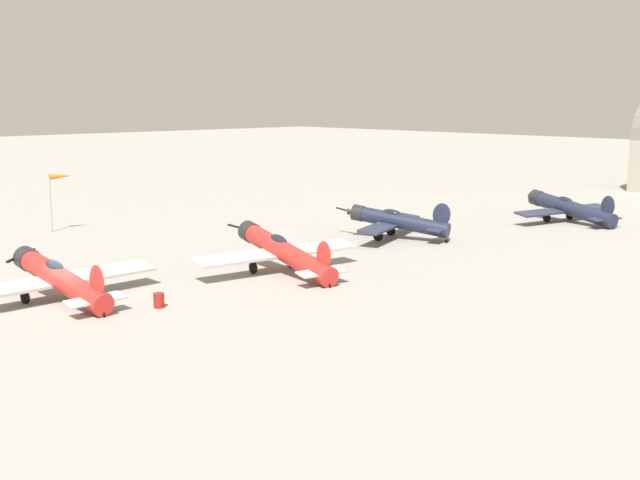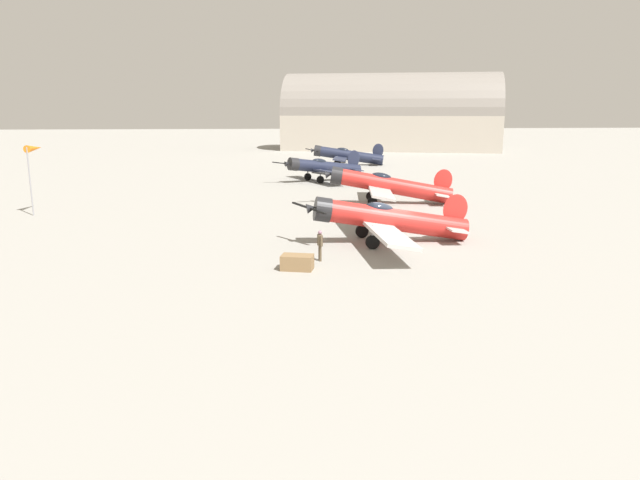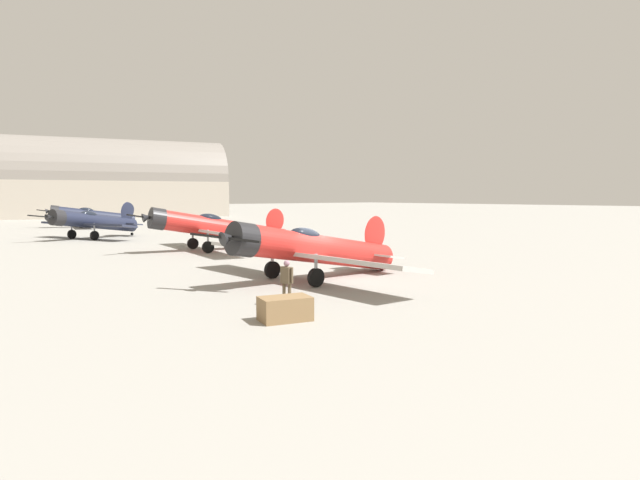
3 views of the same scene
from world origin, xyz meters
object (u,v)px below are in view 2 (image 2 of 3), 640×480
at_px(airplane_far_line, 322,167).
at_px(equipment_crate, 297,262).
at_px(airplane_mid_apron, 387,185).
at_px(ground_crew_mechanic, 320,242).
at_px(windsock_mast, 34,151).
at_px(fuel_drum, 451,223).
at_px(airplane_outer_stand, 346,155).
at_px(airplane_foreground, 385,219).

distance_m(airplane_far_line, equipment_crate, 36.42).
distance_m(airplane_mid_apron, airplane_far_line, 16.39).
bearing_deg(airplane_mid_apron, ground_crew_mechanic, 75.92).
bearing_deg(windsock_mast, fuel_drum, 163.30).
bearing_deg(equipment_crate, airplane_far_line, -97.16).
distance_m(airplane_mid_apron, ground_crew_mechanic, 19.85).
bearing_deg(windsock_mast, airplane_far_line, -141.59).
bearing_deg(equipment_crate, airplane_outer_stand, -99.91).
bearing_deg(ground_crew_mechanic, airplane_outer_stand, 74.98).
distance_m(airplane_foreground, equipment_crate, 7.91).
bearing_deg(airplane_far_line, windsock_mast, 16.64).
bearing_deg(airplane_outer_stand, airplane_mid_apron, 98.71).
bearing_deg(ground_crew_mechanic, airplane_far_line, 78.44).
relative_size(airplane_far_line, fuel_drum, 12.54).
height_order(airplane_mid_apron, ground_crew_mechanic, airplane_mid_apron).
bearing_deg(fuel_drum, airplane_outer_stand, -88.84).
height_order(airplane_mid_apron, fuel_drum, airplane_mid_apron).
distance_m(fuel_drum, windsock_mast, 30.62).
height_order(ground_crew_mechanic, fuel_drum, ground_crew_mechanic).
xyz_separation_m(airplane_outer_stand, windsock_mast, (28.11, 37.11, 3.32)).
relative_size(airplane_far_line, windsock_mast, 2.07).
height_order(airplane_foreground, fuel_drum, airplane_foreground).
relative_size(ground_crew_mechanic, equipment_crate, 0.93).
height_order(equipment_crate, windsock_mast, windsock_mast).
relative_size(ground_crew_mechanic, windsock_mast, 0.31).
bearing_deg(airplane_foreground, ground_crew_mechanic, 40.98).
bearing_deg(airplane_far_line, airplane_foreground, 69.97).
relative_size(airplane_far_line, airplane_outer_stand, 0.92).
relative_size(airplane_outer_stand, windsock_mast, 2.26).
bearing_deg(fuel_drum, airplane_foreground, 34.71).
xyz_separation_m(airplane_foreground, airplane_mid_apron, (-2.97, -14.57, 0.14)).
distance_m(airplane_foreground, ground_crew_mechanic, 5.76).
xyz_separation_m(airplane_foreground, ground_crew_mechanic, (4.19, 3.93, -0.44)).
distance_m(airplane_foreground, fuel_drum, 6.23).
relative_size(airplane_foreground, windsock_mast, 2.54).
xyz_separation_m(airplane_outer_stand, fuel_drum, (-0.93, 45.83, -0.95)).
height_order(airplane_far_line, windsock_mast, windsock_mast).
bearing_deg(airplane_mid_apron, airplane_foreground, 85.57).
relative_size(airplane_mid_apron, fuel_drum, 14.72).
xyz_separation_m(fuel_drum, windsock_mast, (29.04, -8.71, 4.27)).
height_order(airplane_foreground, equipment_crate, airplane_foreground).
distance_m(ground_crew_mechanic, windsock_mast, 25.81).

